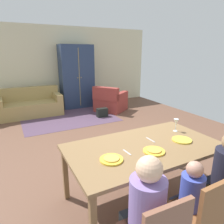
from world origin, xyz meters
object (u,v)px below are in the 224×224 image
object	(u,v)px
plate_near_man	(111,159)
armchair	(110,101)
wine_glass	(176,123)
person_child	(187,206)
armoire	(77,77)
couch	(30,105)
plate_near_woman	(182,140)
plate_near_child	(154,151)
handbag	(102,112)
person_woman	(222,183)
person_man	(144,218)
dining_chair_child	(203,212)
dining_table	(144,150)

from	to	relation	value
plate_near_man	armchair	size ratio (longest dim) A/B	0.21
wine_glass	person_child	xyz separation A→B (m)	(-0.68, -0.90, -0.46)
armoire	armchair	bearing A→B (deg)	-53.11
plate_near_man	couch	xyz separation A→B (m)	(-0.33, 4.72, -0.47)
plate_near_woman	plate_near_child	bearing A→B (deg)	-171.21
armchair	handbag	size ratio (longest dim) A/B	3.72
armoire	person_woman	bearing A→B (deg)	-92.46
person_man	person_woman	world-z (taller)	same
wine_glass	plate_near_child	bearing A→B (deg)	-152.01
plate_near_man	wine_glass	bearing A→B (deg)	14.10
plate_near_woman	wine_glass	xyz separation A→B (m)	(0.16, 0.28, 0.12)
person_man	armoire	distance (m)	5.80
plate_near_man	dining_chair_child	bearing A→B (deg)	-55.90
plate_near_child	armoire	xyz separation A→B (m)	(0.76, 5.10, 0.28)
plate_near_man	wine_glass	distance (m)	1.24
person_child	armoire	distance (m)	5.72
plate_near_child	armoire	world-z (taller)	armoire
person_man	person_child	size ratio (longest dim) A/B	1.20
dining_chair_child	armoire	size ratio (longest dim) A/B	0.41
plate_near_child	wine_glass	bearing A→B (deg)	27.99
wine_glass	dining_chair_child	xyz separation A→B (m)	(-0.68, -1.07, -0.40)
person_man	dining_chair_child	world-z (taller)	person_man
dining_table	armoire	distance (m)	4.99
plate_near_woman	handbag	distance (m)	3.63
plate_near_man	person_woman	size ratio (longest dim) A/B	0.23
wine_glass	person_man	bearing A→B (deg)	-143.26
plate_near_child	handbag	world-z (taller)	plate_near_child
dining_chair_child	plate_near_man	bearing A→B (deg)	124.10
dining_table	plate_near_woman	xyz separation A→B (m)	(0.52, -0.10, 0.07)
wine_glass	person_child	world-z (taller)	wine_glass
dining_table	couch	bearing A→B (deg)	100.45
wine_glass	couch	world-z (taller)	wine_glass
plate_near_woman	person_child	size ratio (longest dim) A/B	0.27
dining_chair_child	person_woman	xyz separation A→B (m)	(0.51, 0.18, 0.02)
plate_near_woman	person_man	size ratio (longest dim) A/B	0.23
plate_near_man	person_child	xyz separation A→B (m)	(0.52, -0.60, -0.34)
wine_glass	dining_chair_child	bearing A→B (deg)	-122.40
plate_near_child	wine_glass	distance (m)	0.78
wine_glass	handbag	world-z (taller)	wine_glass
wine_glass	dining_table	bearing A→B (deg)	-165.12
armchair	plate_near_child	bearing A→B (deg)	-110.36
plate_near_woman	couch	world-z (taller)	couch
person_woman	dining_chair_child	bearing A→B (deg)	-161.19
plate_near_woman	dining_chair_child	world-z (taller)	dining_chair_child
armchair	handbag	distance (m)	0.72
couch	person_man	bearing A→B (deg)	-86.42
wine_glass	person_child	size ratio (longest dim) A/B	0.20
dining_chair_child	person_child	world-z (taller)	person_child
dining_table	plate_near_man	world-z (taller)	plate_near_man
armoire	handbag	distance (m)	1.76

